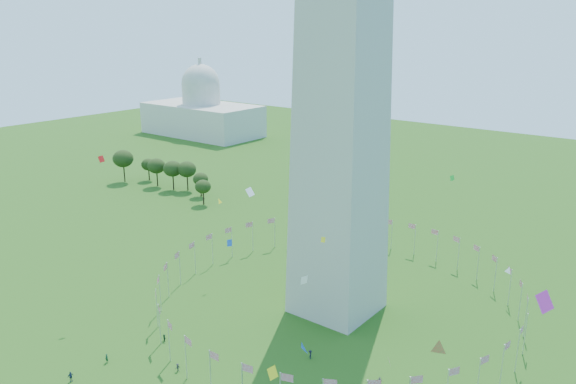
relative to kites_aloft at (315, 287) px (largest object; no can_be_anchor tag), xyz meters
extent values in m
cylinder|color=silver|center=(27.73, 26.07, -14.71)|extent=(0.24, 0.24, 9.00)
cylinder|color=silver|center=(27.12, 33.01, -14.71)|extent=(0.24, 0.24, 9.00)
cylinder|color=silver|center=(25.31, 39.75, -14.71)|extent=(0.24, 0.24, 9.00)
cylinder|color=silver|center=(22.37, 46.07, -14.71)|extent=(0.24, 0.24, 9.00)
cylinder|color=silver|center=(18.37, 51.78, -14.71)|extent=(0.24, 0.24, 9.00)
cylinder|color=silver|center=(13.44, 56.71, -14.71)|extent=(0.24, 0.24, 9.00)
cylinder|color=silver|center=(7.73, 60.71, -14.71)|extent=(0.24, 0.24, 9.00)
cylinder|color=silver|center=(1.41, 63.65, -14.71)|extent=(0.24, 0.24, 9.00)
cylinder|color=silver|center=(-5.33, 65.46, -14.71)|extent=(0.24, 0.24, 9.00)
cylinder|color=silver|center=(-12.27, 66.07, -14.71)|extent=(0.24, 0.24, 9.00)
cylinder|color=silver|center=(-19.22, 65.46, -14.71)|extent=(0.24, 0.24, 9.00)
cylinder|color=silver|center=(-25.95, 63.65, -14.71)|extent=(0.24, 0.24, 9.00)
cylinder|color=silver|center=(-32.27, 60.71, -14.71)|extent=(0.24, 0.24, 9.00)
cylinder|color=silver|center=(-37.99, 56.71, -14.71)|extent=(0.24, 0.24, 9.00)
cylinder|color=silver|center=(-42.92, 51.78, -14.71)|extent=(0.24, 0.24, 9.00)
cylinder|color=silver|center=(-46.91, 46.07, -14.71)|extent=(0.24, 0.24, 9.00)
cylinder|color=silver|center=(-49.86, 39.75, -14.71)|extent=(0.24, 0.24, 9.00)
cylinder|color=silver|center=(-51.67, 33.01, -14.71)|extent=(0.24, 0.24, 9.00)
cylinder|color=silver|center=(-52.27, 26.07, -14.71)|extent=(0.24, 0.24, 9.00)
cylinder|color=silver|center=(-51.67, 19.12, -14.71)|extent=(0.24, 0.24, 9.00)
cylinder|color=silver|center=(-49.86, 12.39, -14.71)|extent=(0.24, 0.24, 9.00)
cylinder|color=silver|center=(-46.91, 6.07, -14.71)|extent=(0.24, 0.24, 9.00)
cylinder|color=silver|center=(-42.92, 0.36, -14.71)|extent=(0.24, 0.24, 9.00)
cylinder|color=silver|center=(-37.99, -4.57, -14.71)|extent=(0.24, 0.24, 9.00)
cylinder|color=silver|center=(-32.27, -8.57, -14.71)|extent=(0.24, 0.24, 9.00)
cylinder|color=silver|center=(-25.95, -11.52, -14.71)|extent=(0.24, 0.24, 9.00)
cylinder|color=silver|center=(-19.22, -13.33, -14.71)|extent=(0.24, 0.24, 9.00)
cylinder|color=silver|center=(-12.27, -13.93, -14.71)|extent=(0.24, 0.24, 9.00)
cylinder|color=silver|center=(25.31, 12.39, -14.71)|extent=(0.24, 0.24, 9.00)
cylinder|color=silver|center=(27.12, 19.12, -14.71)|extent=(0.24, 0.24, 9.00)
imported|color=black|center=(-5.11, 5.87, -18.29)|extent=(1.04, 1.34, 1.83)
imported|color=#262626|center=(-22.40, -12.76, -18.44)|extent=(0.88, 1.13, 1.53)
imported|color=slate|center=(9.63, 6.92, -18.40)|extent=(1.03, 0.73, 1.62)
imported|color=#1A4127|center=(-35.24, -19.34, -18.28)|extent=(0.75, 0.57, 1.85)
imported|color=#202A4A|center=(-35.33, -26.95, -18.22)|extent=(0.86, 1.24, 1.98)
imported|color=#173A23|center=(-32.50, -7.48, -18.44)|extent=(1.55, 1.15, 1.53)
plane|color=blue|center=(2.66, -6.94, -7.47)|extent=(2.18, 1.61, 2.56)
plane|color=#CC2699|center=(40.44, -21.55, 19.18)|extent=(1.70, 1.59, 2.11)
plane|color=red|center=(-57.81, -1.57, 14.56)|extent=(0.40, 1.79, 1.77)
plane|color=yellow|center=(-45.52, 22.79, 0.86)|extent=(0.99, 1.56, 1.65)
plane|color=yellow|center=(-5.13, 9.62, 4.52)|extent=(1.16, 0.54, 1.16)
plane|color=white|center=(-15.62, 1.01, 13.99)|extent=(1.49, 1.55, 1.74)
plane|color=green|center=(10.60, 30.79, 14.67)|extent=(0.58, 1.15, 1.29)
plane|color=yellow|center=(13.66, -28.13, 3.95)|extent=(0.91, 1.72, 1.60)
plane|color=#CC2699|center=(15.24, -1.03, -7.94)|extent=(1.47, 1.55, 1.72)
plane|color=white|center=(-5.21, 3.80, -1.63)|extent=(1.59, 1.43, 1.75)
plane|color=blue|center=(-50.83, 31.21, -14.21)|extent=(0.36, 2.06, 2.04)
plane|color=white|center=(29.51, 6.59, 9.00)|extent=(1.09, 0.79, 1.00)
plane|color=red|center=(21.36, 3.46, -5.47)|extent=(2.44, 1.70, 2.06)
ellipsoid|color=#2A4316|center=(-141.49, 63.14, -12.66)|extent=(8.38, 8.38, 13.10)
ellipsoid|color=#2A4316|center=(-135.12, 70.74, -14.66)|extent=(5.82, 5.82, 9.09)
ellipsoid|color=#2A4316|center=(-125.37, 67.13, -13.62)|extent=(7.16, 7.16, 11.19)
ellipsoid|color=#2A4316|center=(-116.29, 67.68, -13.49)|extent=(7.32, 7.32, 11.44)
ellipsoid|color=#2A4316|center=(-111.16, 70.47, -13.49)|extent=(7.32, 7.32, 11.44)
ellipsoid|color=#2A4316|center=(-101.28, 68.28, -14.71)|extent=(5.76, 5.76, 9.00)
ellipsoid|color=#2A4316|center=(-93.09, 61.69, -14.70)|extent=(5.77, 5.77, 9.01)
camera|label=1|loc=(50.34, -72.12, 43.32)|focal=35.00mm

